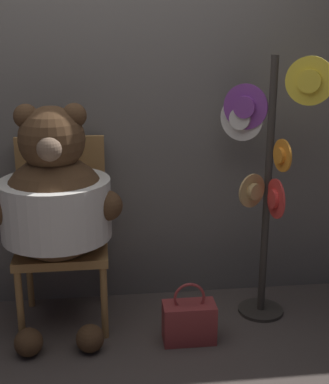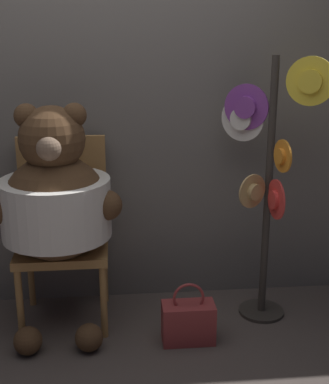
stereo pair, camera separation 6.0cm
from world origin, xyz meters
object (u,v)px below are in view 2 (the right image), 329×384
(teddy_bear, at_px, (56,201))
(hat_display_rack, at_px, (265,169))
(handbag_on_ground, at_px, (188,322))
(chair, at_px, (63,225))

(teddy_bear, height_order, hat_display_rack, hat_display_rack)
(teddy_bear, bearing_deg, handbag_on_ground, -17.26)
(teddy_bear, xyz_separation_m, hat_display_rack, (1.20, 0.04, 0.14))
(handbag_on_ground, bearing_deg, teddy_bear, 162.74)
(teddy_bear, height_order, handbag_on_ground, teddy_bear)
(chair, relative_size, teddy_bear, 0.82)
(hat_display_rack, distance_m, handbag_on_ground, 0.97)
(hat_display_rack, bearing_deg, handbag_on_ground, -151.17)
(teddy_bear, bearing_deg, hat_display_rack, 1.77)
(hat_display_rack, bearing_deg, chair, 173.35)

